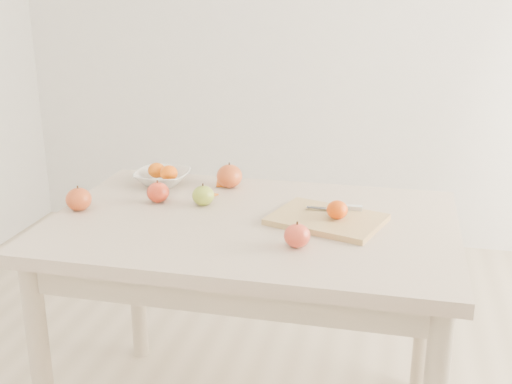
# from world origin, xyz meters

# --- Properties ---
(table) EXTENTS (1.20, 0.80, 0.75)m
(table) POSITION_xyz_m (0.00, 0.00, 0.65)
(table) COLOR #C1AA92
(table) RESTS_ON ground
(cutting_board) EXTENTS (0.37, 0.31, 0.02)m
(cutting_board) POSITION_xyz_m (0.22, 0.03, 0.76)
(cutting_board) COLOR tan
(cutting_board) RESTS_ON table
(board_tangerine) EXTENTS (0.06, 0.06, 0.05)m
(board_tangerine) POSITION_xyz_m (0.25, 0.02, 0.80)
(board_tangerine) COLOR #CF3B07
(board_tangerine) RESTS_ON cutting_board
(fruit_bowl) EXTENTS (0.19, 0.19, 0.05)m
(fruit_bowl) POSITION_xyz_m (-0.39, 0.27, 0.77)
(fruit_bowl) COLOR white
(fruit_bowl) RESTS_ON table
(bowl_tangerine_near) EXTENTS (0.06, 0.06, 0.05)m
(bowl_tangerine_near) POSITION_xyz_m (-0.41, 0.28, 0.79)
(bowl_tangerine_near) COLOR #D55107
(bowl_tangerine_near) RESTS_ON fruit_bowl
(bowl_tangerine_far) EXTENTS (0.06, 0.06, 0.05)m
(bowl_tangerine_far) POSITION_xyz_m (-0.36, 0.25, 0.80)
(bowl_tangerine_far) COLOR orange
(bowl_tangerine_far) RESTS_ON fruit_bowl
(orange_peel_a) EXTENTS (0.07, 0.06, 0.01)m
(orange_peel_a) POSITION_xyz_m (-0.17, 0.30, 0.75)
(orange_peel_a) COLOR #D7610F
(orange_peel_a) RESTS_ON table
(orange_peel_b) EXTENTS (0.05, 0.04, 0.01)m
(orange_peel_b) POSITION_xyz_m (-0.19, 0.18, 0.75)
(orange_peel_b) COLOR orange
(orange_peel_b) RESTS_ON table
(paring_knife) EXTENTS (0.17, 0.05, 0.01)m
(paring_knife) POSITION_xyz_m (0.27, 0.10, 0.78)
(paring_knife) COLOR silver
(paring_knife) RESTS_ON cutting_board
(apple_green) EXTENTS (0.07, 0.07, 0.06)m
(apple_green) POSITION_xyz_m (-0.18, 0.09, 0.78)
(apple_green) COLOR olive
(apple_green) RESTS_ON table
(apple_red_b) EXTENTS (0.07, 0.07, 0.07)m
(apple_red_b) POSITION_xyz_m (-0.33, 0.09, 0.78)
(apple_red_b) COLOR maroon
(apple_red_b) RESTS_ON table
(apple_red_d) EXTENTS (0.08, 0.08, 0.07)m
(apple_red_d) POSITION_xyz_m (-0.54, -0.04, 0.79)
(apple_red_d) COLOR maroon
(apple_red_d) RESTS_ON table
(apple_red_e) EXTENTS (0.07, 0.07, 0.06)m
(apple_red_e) POSITION_xyz_m (0.16, -0.17, 0.78)
(apple_red_e) COLOR maroon
(apple_red_e) RESTS_ON table
(apple_red_a) EXTENTS (0.09, 0.09, 0.08)m
(apple_red_a) POSITION_xyz_m (-0.15, 0.28, 0.79)
(apple_red_a) COLOR maroon
(apple_red_a) RESTS_ON table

